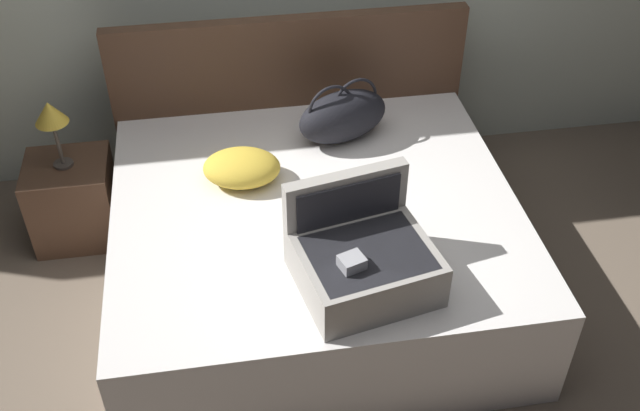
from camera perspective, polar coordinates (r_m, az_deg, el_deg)
ground_plane at (r=3.66m, az=0.69°, el=-10.63°), size 12.00×12.00×0.00m
bed at (r=3.73m, az=-0.33°, el=-3.21°), size 1.92×1.76×0.56m
headboard at (r=4.30m, az=-2.27°, el=7.62°), size 1.96×0.08×1.08m
hard_case_large at (r=3.08m, az=3.32°, el=-4.10°), size 0.62×0.58×0.43m
duffel_bag at (r=3.92m, az=1.75°, el=6.86°), size 0.55×0.40×0.34m
pillow_near_headboard at (r=3.67m, az=-5.98°, el=2.89°), size 0.42×0.35×0.15m
nightstand at (r=4.30m, az=-18.28°, el=0.39°), size 0.44×0.40×0.48m
table_lamp at (r=3.99m, az=-19.85°, el=6.45°), size 0.17×0.17×0.38m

